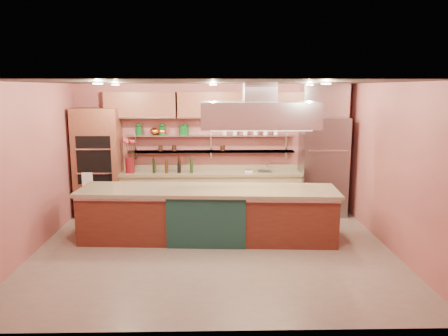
{
  "coord_description": "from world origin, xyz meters",
  "views": [
    {
      "loc": [
        0.02,
        -7.02,
        2.71
      ],
      "look_at": [
        0.2,
        1.0,
        1.23
      ],
      "focal_mm": 35.0,
      "sensor_mm": 36.0,
      "label": 1
    }
  ],
  "objects_px": {
    "refrigerator": "(323,166)",
    "kitchen_scale": "(248,170)",
    "island": "(208,214)",
    "copper_kettle": "(154,131)",
    "green_canister": "(183,130)",
    "flower_vase": "(130,165)"
  },
  "relations": [
    {
      "from": "island",
      "to": "green_canister",
      "type": "xyz_separation_m",
      "value": [
        -0.56,
        1.8,
        1.34
      ]
    },
    {
      "from": "refrigerator",
      "to": "island",
      "type": "relative_size",
      "value": 0.47
    },
    {
      "from": "green_canister",
      "to": "copper_kettle",
      "type": "bearing_deg",
      "value": 180.0
    },
    {
      "from": "refrigerator",
      "to": "kitchen_scale",
      "type": "bearing_deg",
      "value": 179.64
    },
    {
      "from": "refrigerator",
      "to": "island",
      "type": "height_order",
      "value": "refrigerator"
    },
    {
      "from": "refrigerator",
      "to": "copper_kettle",
      "type": "relative_size",
      "value": 10.78
    },
    {
      "from": "kitchen_scale",
      "to": "green_canister",
      "type": "height_order",
      "value": "green_canister"
    },
    {
      "from": "refrigerator",
      "to": "flower_vase",
      "type": "relative_size",
      "value": 6.45
    },
    {
      "from": "island",
      "to": "flower_vase",
      "type": "bearing_deg",
      "value": 140.06
    },
    {
      "from": "refrigerator",
      "to": "copper_kettle",
      "type": "bearing_deg",
      "value": 176.36
    },
    {
      "from": "flower_vase",
      "to": "kitchen_scale",
      "type": "relative_size",
      "value": 2.04
    },
    {
      "from": "refrigerator",
      "to": "flower_vase",
      "type": "xyz_separation_m",
      "value": [
        -4.13,
        0.01,
        0.04
      ]
    },
    {
      "from": "kitchen_scale",
      "to": "flower_vase",
      "type": "bearing_deg",
      "value": 159.52
    },
    {
      "from": "refrigerator",
      "to": "kitchen_scale",
      "type": "xyz_separation_m",
      "value": [
        -1.6,
        0.01,
        -0.08
      ]
    },
    {
      "from": "kitchen_scale",
      "to": "green_canister",
      "type": "distance_m",
      "value": 1.65
    },
    {
      "from": "island",
      "to": "copper_kettle",
      "type": "height_order",
      "value": "copper_kettle"
    },
    {
      "from": "island",
      "to": "copper_kettle",
      "type": "distance_m",
      "value": 2.52
    },
    {
      "from": "island",
      "to": "copper_kettle",
      "type": "xyz_separation_m",
      "value": [
        -1.17,
        1.8,
        1.32
      ]
    },
    {
      "from": "island",
      "to": "copper_kettle",
      "type": "relative_size",
      "value": 23.11
    },
    {
      "from": "island",
      "to": "flower_vase",
      "type": "relative_size",
      "value": 13.82
    },
    {
      "from": "flower_vase",
      "to": "copper_kettle",
      "type": "bearing_deg",
      "value": 23.3
    },
    {
      "from": "flower_vase",
      "to": "copper_kettle",
      "type": "xyz_separation_m",
      "value": [
        0.51,
        0.22,
        0.7
      ]
    }
  ]
}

